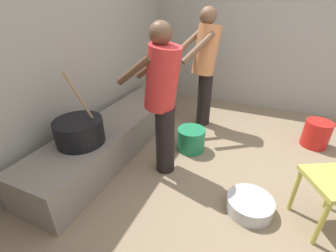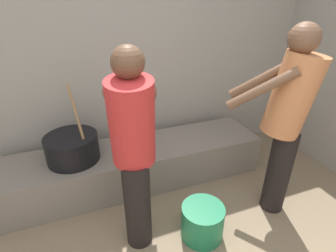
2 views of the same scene
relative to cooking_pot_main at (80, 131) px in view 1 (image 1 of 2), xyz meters
name	(u,v)px [view 1 (image 1 of 2)]	position (x,y,z in m)	size (l,w,h in m)	color
ground_plane	(264,199)	(0.36, -1.79, -0.53)	(9.72, 9.72, 0.00)	#847056
block_enclosure_rear	(57,61)	(0.36, 0.51, 0.57)	(5.06, 0.20, 2.21)	#9E998E
block_enclosure_right	(287,42)	(2.79, -1.79, 0.57)	(0.20, 4.80, 2.21)	#9E998E
hearth_ledge	(118,133)	(0.58, -0.01, -0.33)	(2.60, 0.60, 0.41)	slate
cooking_pot_main	(80,131)	(0.00, 0.00, 0.00)	(0.47, 0.47, 0.70)	black
cook_in_orange_shirt	(205,63)	(1.64, -0.80, 0.40)	(0.73, 0.66, 1.62)	black
cook_in_red_shirt	(162,95)	(0.42, -0.71, 0.34)	(0.46, 0.70, 1.53)	black
bucket_green_plastic	(191,139)	(0.90, -0.88, -0.39)	(0.34, 0.34, 0.29)	#1E7A4C
bucket_red_plastic	(316,134)	(1.62, -2.32, -0.36)	(0.32, 0.32, 0.34)	red
metal_mixing_bowl	(250,205)	(0.17, -1.67, -0.47)	(0.41, 0.41, 0.13)	#B7B7BC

